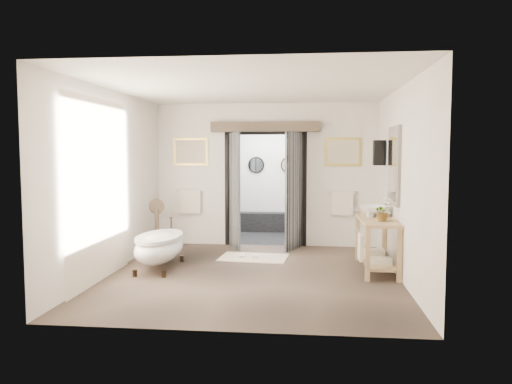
% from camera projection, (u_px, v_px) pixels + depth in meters
% --- Properties ---
extents(ground_plane, '(5.00, 5.00, 0.00)m').
position_uv_depth(ground_plane, '(252.00, 275.00, 7.80)').
color(ground_plane, brown).
extents(room_shell, '(4.52, 5.02, 2.91)m').
position_uv_depth(room_shell, '(249.00, 156.00, 7.54)').
color(room_shell, silver).
rests_on(room_shell, ground_plane).
extents(shower_room, '(2.22, 2.01, 2.51)m').
position_uv_depth(shower_room, '(271.00, 195.00, 11.68)').
color(shower_room, black).
rests_on(shower_room, ground_plane).
extents(back_wall_dressing, '(3.82, 0.78, 2.52)m').
position_uv_depth(back_wall_dressing, '(265.00, 170.00, 9.97)').
color(back_wall_dressing, black).
rests_on(back_wall_dressing, ground_plane).
extents(clawfoot_tub, '(0.69, 1.55, 0.76)m').
position_uv_depth(clawfoot_tub, '(160.00, 246.00, 8.16)').
color(clawfoot_tub, black).
rests_on(clawfoot_tub, ground_plane).
extents(vanity, '(0.57, 1.60, 0.85)m').
position_uv_depth(vanity, '(375.00, 239.00, 8.05)').
color(vanity, tan).
rests_on(vanity, ground_plane).
extents(pedestal_mirror, '(0.30, 0.20, 1.03)m').
position_uv_depth(pedestal_mirror, '(157.00, 229.00, 9.55)').
color(pedestal_mirror, brown).
rests_on(pedestal_mirror, ground_plane).
extents(rug, '(1.26, 0.90, 0.01)m').
position_uv_depth(rug, '(254.00, 257.00, 9.03)').
color(rug, beige).
rests_on(rug, ground_plane).
extents(slippers, '(0.37, 0.27, 0.05)m').
position_uv_depth(slippers, '(249.00, 256.00, 9.02)').
color(slippers, beige).
rests_on(slippers, rug).
extents(basin, '(0.66, 0.66, 0.17)m').
position_uv_depth(basin, '(373.00, 211.00, 8.30)').
color(basin, white).
rests_on(basin, vanity).
extents(plant, '(0.32, 0.30, 0.29)m').
position_uv_depth(plant, '(383.00, 212.00, 7.67)').
color(plant, gray).
rests_on(plant, vanity).
extents(soap_bottle_a, '(0.11, 0.11, 0.19)m').
position_uv_depth(soap_bottle_a, '(370.00, 211.00, 8.17)').
color(soap_bottle_a, gray).
rests_on(soap_bottle_a, vanity).
extents(soap_bottle_b, '(0.18, 0.18, 0.18)m').
position_uv_depth(soap_bottle_b, '(369.00, 208.00, 8.74)').
color(soap_bottle_b, gray).
rests_on(soap_bottle_b, vanity).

